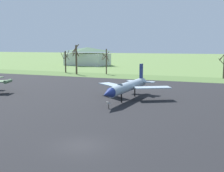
{
  "coord_description": "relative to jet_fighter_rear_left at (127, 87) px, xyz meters",
  "views": [
    {
      "loc": [
        10.99,
        -20.54,
        8.61
      ],
      "look_at": [
        -4.28,
        18.4,
        2.56
      ],
      "focal_mm": 44.51,
      "sensor_mm": 36.0,
      "label": 1
    }
  ],
  "objects": [
    {
      "name": "grass_verge_strip",
      "position": [
        2.67,
        32.65,
        -2.17
      ],
      "size": [
        169.05,
        12.0,
        0.06
      ],
      "primitive_type": "cube",
      "color": "#516E38",
      "rests_on": "ground"
    },
    {
      "name": "jet_fighter_rear_left",
      "position": [
        0.0,
        0.0,
        0.0
      ],
      "size": [
        13.02,
        16.16,
        5.46
      ],
      "color": "#8EA3B2",
      "rests_on": "ground"
    },
    {
      "name": "bare_tree_center",
      "position": [
        -18.8,
        36.33,
        2.04
      ],
      "size": [
        2.45,
        2.73,
        7.75
      ],
      "color": "brown",
      "rests_on": "ground"
    },
    {
      "name": "bare_tree_right_of_center",
      "position": [
        14.52,
        37.33,
        1.45
      ],
      "size": [
        2.94,
        2.98,
        7.45
      ],
      "color": "#42382D",
      "rests_on": "ground"
    },
    {
      "name": "visitor_building",
      "position": [
        -42.32,
        70.91,
        1.67
      ],
      "size": [
        19.96,
        14.21,
        8.01
      ],
      "color": "beige",
      "rests_on": "ground"
    },
    {
      "name": "info_placard_rear_left",
      "position": [
        -0.48,
        -6.78,
        -1.57
      ],
      "size": [
        0.61,
        0.32,
        0.99
      ],
      "color": "black",
      "rests_on": "ground"
    },
    {
      "name": "bare_tree_far_left",
      "position": [
        -33.04,
        36.43,
        1.67
      ],
      "size": [
        2.92,
        2.78,
        7.25
      ],
      "color": "#42382D",
      "rests_on": "ground"
    },
    {
      "name": "bare_tree_left_of_center",
      "position": [
        -27.2,
        32.9,
        2.71
      ],
      "size": [
        2.32,
        2.45,
        9.19
      ],
      "color": "brown",
      "rests_on": "ground"
    },
    {
      "name": "ground_plane",
      "position": [
        2.67,
        -21.01,
        -2.2
      ],
      "size": [
        600.0,
        600.0,
        0.0
      ],
      "primitive_type": "plane",
      "color": "#607F42"
    },
    {
      "name": "asphalt_apron",
      "position": [
        2.67,
        -3.14,
        -2.17
      ],
      "size": [
        109.05,
        59.58,
        0.05
      ],
      "primitive_type": "cube",
      "color": "black",
      "rests_on": "ground"
    }
  ]
}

